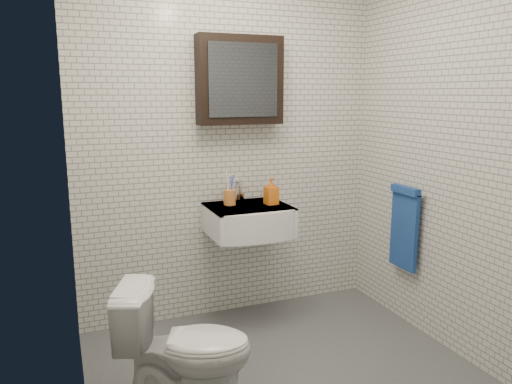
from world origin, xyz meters
The scene contains 9 objects.
ground centered at (0.00, 0.00, 0.01)m, with size 2.20×2.00×0.01m, color #4C4E54.
room_shell centered at (0.00, 0.00, 1.47)m, with size 2.22×2.02×2.51m.
washbasin centered at (0.05, 0.73, 0.76)m, with size 0.55×0.50×0.20m.
faucet centered at (0.05, 0.93, 0.92)m, with size 0.06×0.20×0.15m.
mirror_cabinet centered at (0.05, 0.93, 1.70)m, with size 0.60×0.15×0.60m.
towel_rail centered at (1.04, 0.35, 0.72)m, with size 0.09×0.30×0.58m.
toothbrush_cup centered at (-0.06, 0.85, 0.91)m, with size 0.11×0.11×0.23m.
soap_bottle centered at (0.22, 0.76, 0.94)m, with size 0.08×0.09×0.19m, color #FF531A.
toilet centered at (-0.61, -0.06, 0.34)m, with size 0.38×0.66×0.68m, color white.
Camera 1 is at (-1.14, -2.37, 1.61)m, focal length 35.00 mm.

